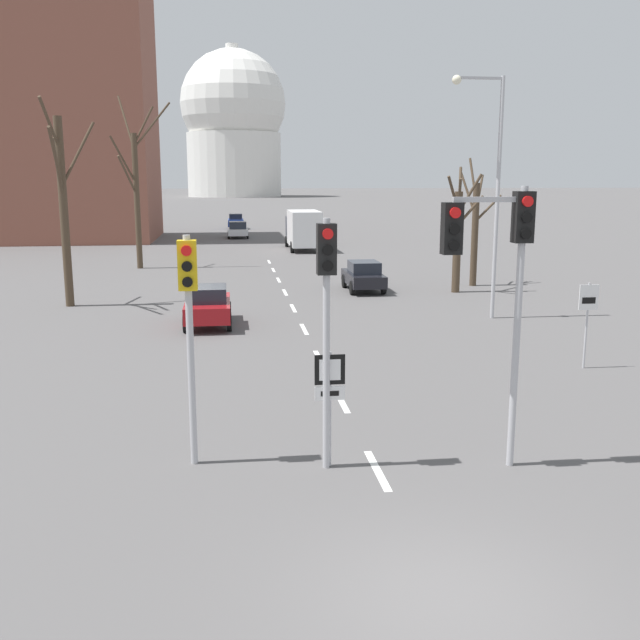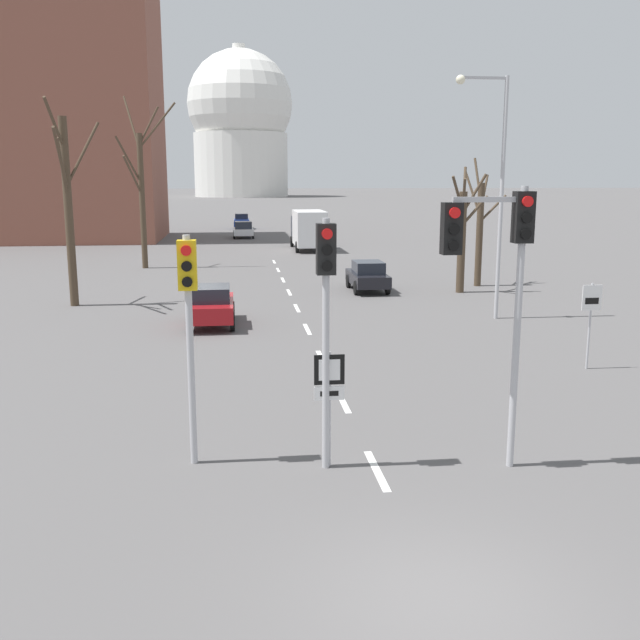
{
  "view_description": "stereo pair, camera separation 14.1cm",
  "coord_description": "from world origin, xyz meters",
  "px_view_note": "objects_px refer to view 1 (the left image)",
  "views": [
    {
      "loc": [
        -2.83,
        -8.54,
        5.66
      ],
      "look_at": [
        -0.97,
        5.75,
        2.79
      ],
      "focal_mm": 40.0,
      "sensor_mm": 36.0,
      "label": 1
    },
    {
      "loc": [
        -2.69,
        -8.56,
        5.66
      ],
      "look_at": [
        -0.97,
        5.75,
        2.79
      ],
      "focal_mm": 40.0,
      "sensor_mm": 36.0,
      "label": 2
    }
  ],
  "objects_px": {
    "street_lamp_right": "(490,176)",
    "sedan_mid_centre": "(208,305)",
    "speed_limit_sign": "(588,311)",
    "sedan_far_left": "(238,230)",
    "traffic_signal_centre_tall": "(326,297)",
    "route_sign_post": "(330,389)",
    "sedan_near_right": "(236,221)",
    "traffic_signal_near_left": "(189,306)",
    "sedan_near_left": "(364,276)",
    "traffic_signal_near_right": "(498,258)",
    "delivery_truck": "(303,229)"
  },
  "relations": [
    {
      "from": "speed_limit_sign",
      "to": "street_lamp_right",
      "type": "relative_size",
      "value": 0.27
    },
    {
      "from": "sedan_mid_centre",
      "to": "traffic_signal_centre_tall",
      "type": "bearing_deg",
      "value": -79.52
    },
    {
      "from": "sedan_far_left",
      "to": "delivery_truck",
      "type": "relative_size",
      "value": 0.55
    },
    {
      "from": "sedan_near_right",
      "to": "traffic_signal_near_left",
      "type": "bearing_deg",
      "value": -91.49
    },
    {
      "from": "sedan_far_left",
      "to": "traffic_signal_near_left",
      "type": "bearing_deg",
      "value": -91.85
    },
    {
      "from": "traffic_signal_centre_tall",
      "to": "sedan_near_right",
      "type": "xyz_separation_m",
      "value": [
        -0.84,
        68.83,
        -2.58
      ]
    },
    {
      "from": "traffic_signal_centre_tall",
      "to": "route_sign_post",
      "type": "relative_size",
      "value": 2.1
    },
    {
      "from": "sedan_near_right",
      "to": "sedan_far_left",
      "type": "relative_size",
      "value": 1.03
    },
    {
      "from": "speed_limit_sign",
      "to": "sedan_far_left",
      "type": "relative_size",
      "value": 0.66
    },
    {
      "from": "traffic_signal_centre_tall",
      "to": "street_lamp_right",
      "type": "xyz_separation_m",
      "value": [
        8.57,
        14.44,
        2.3
      ]
    },
    {
      "from": "sedan_near_left",
      "to": "sedan_near_right",
      "type": "bearing_deg",
      "value": 97.13
    },
    {
      "from": "traffic_signal_near_left",
      "to": "sedan_far_left",
      "type": "height_order",
      "value": "traffic_signal_near_left"
    },
    {
      "from": "sedan_near_left",
      "to": "traffic_signal_near_left",
      "type": "bearing_deg",
      "value": -109.39
    },
    {
      "from": "sedan_mid_centre",
      "to": "sedan_far_left",
      "type": "bearing_deg",
      "value": 87.47
    },
    {
      "from": "speed_limit_sign",
      "to": "sedan_near_right",
      "type": "bearing_deg",
      "value": 98.79
    },
    {
      "from": "street_lamp_right",
      "to": "sedan_near_left",
      "type": "xyz_separation_m",
      "value": [
        -3.57,
        7.74,
        -4.95
      ]
    },
    {
      "from": "route_sign_post",
      "to": "sedan_far_left",
      "type": "height_order",
      "value": "route_sign_post"
    },
    {
      "from": "sedan_near_left",
      "to": "sedan_far_left",
      "type": "height_order",
      "value": "sedan_far_left"
    },
    {
      "from": "traffic_signal_centre_tall",
      "to": "sedan_near_left",
      "type": "xyz_separation_m",
      "value": [
        5.0,
        22.17,
        -2.65
      ]
    },
    {
      "from": "traffic_signal_near_left",
      "to": "delivery_truck",
      "type": "bearing_deg",
      "value": 81.04
    },
    {
      "from": "delivery_truck",
      "to": "traffic_signal_near_right",
      "type": "bearing_deg",
      "value": -91.29
    },
    {
      "from": "street_lamp_right",
      "to": "sedan_mid_centre",
      "type": "height_order",
      "value": "street_lamp_right"
    },
    {
      "from": "traffic_signal_centre_tall",
      "to": "route_sign_post",
      "type": "bearing_deg",
      "value": 40.84
    },
    {
      "from": "traffic_signal_near_right",
      "to": "sedan_mid_centre",
      "type": "xyz_separation_m",
      "value": [
        -5.88,
        14.75,
        -3.37
      ]
    },
    {
      "from": "traffic_signal_near_left",
      "to": "speed_limit_sign",
      "type": "distance_m",
      "value": 12.94
    },
    {
      "from": "traffic_signal_near_right",
      "to": "sedan_mid_centre",
      "type": "distance_m",
      "value": 16.23
    },
    {
      "from": "traffic_signal_near_left",
      "to": "speed_limit_sign",
      "type": "xyz_separation_m",
      "value": [
        11.41,
        5.94,
        -1.45
      ]
    },
    {
      "from": "sedan_near_left",
      "to": "delivery_truck",
      "type": "bearing_deg",
      "value": 92.11
    },
    {
      "from": "route_sign_post",
      "to": "sedan_near_right",
      "type": "relative_size",
      "value": 0.57
    },
    {
      "from": "traffic_signal_near_right",
      "to": "delivery_truck",
      "type": "xyz_separation_m",
      "value": [
        0.99,
        44.13,
        -2.48
      ]
    },
    {
      "from": "sedan_far_left",
      "to": "delivery_truck",
      "type": "height_order",
      "value": "delivery_truck"
    },
    {
      "from": "route_sign_post",
      "to": "traffic_signal_centre_tall",
      "type": "bearing_deg",
      "value": -139.16
    },
    {
      "from": "traffic_signal_near_left",
      "to": "sedan_far_left",
      "type": "bearing_deg",
      "value": 88.15
    },
    {
      "from": "speed_limit_sign",
      "to": "delivery_truck",
      "type": "distance_m",
      "value": 37.56
    },
    {
      "from": "traffic_signal_centre_tall",
      "to": "sedan_near_right",
      "type": "bearing_deg",
      "value": 90.7
    },
    {
      "from": "sedan_mid_centre",
      "to": "route_sign_post",
      "type": "bearing_deg",
      "value": -79.17
    },
    {
      "from": "sedan_near_left",
      "to": "delivery_truck",
      "type": "distance_m",
      "value": 21.62
    },
    {
      "from": "traffic_signal_near_right",
      "to": "traffic_signal_near_left",
      "type": "height_order",
      "value": "traffic_signal_near_right"
    },
    {
      "from": "speed_limit_sign",
      "to": "sedan_far_left",
      "type": "bearing_deg",
      "value": 100.94
    },
    {
      "from": "traffic_signal_centre_tall",
      "to": "sedan_mid_centre",
      "type": "height_order",
      "value": "traffic_signal_centre_tall"
    },
    {
      "from": "traffic_signal_centre_tall",
      "to": "sedan_far_left",
      "type": "height_order",
      "value": "traffic_signal_centre_tall"
    },
    {
      "from": "sedan_mid_centre",
      "to": "delivery_truck",
      "type": "distance_m",
      "value": 30.18
    },
    {
      "from": "sedan_near_right",
      "to": "sedan_mid_centre",
      "type": "xyz_separation_m",
      "value": [
        -1.82,
        -54.44,
        -0.06
      ]
    },
    {
      "from": "street_lamp_right",
      "to": "sedan_near_left",
      "type": "relative_size",
      "value": 2.45
    },
    {
      "from": "traffic_signal_near_left",
      "to": "traffic_signal_centre_tall",
      "type": "bearing_deg",
      "value": -11.75
    },
    {
      "from": "traffic_signal_near_right",
      "to": "speed_limit_sign",
      "type": "bearing_deg",
      "value": 50.84
    },
    {
      "from": "street_lamp_right",
      "to": "sedan_near_left",
      "type": "bearing_deg",
      "value": 114.77
    },
    {
      "from": "street_lamp_right",
      "to": "sedan_near_left",
      "type": "distance_m",
      "value": 9.86
    },
    {
      "from": "speed_limit_sign",
      "to": "sedan_near_left",
      "type": "relative_size",
      "value": 0.67
    },
    {
      "from": "sedan_near_right",
      "to": "delivery_truck",
      "type": "height_order",
      "value": "delivery_truck"
    }
  ]
}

